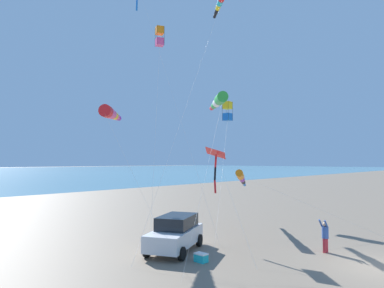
{
  "coord_description": "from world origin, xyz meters",
  "views": [
    {
      "loc": [
        4.51,
        -17.01,
        4.78
      ],
      "look_at": [
        -11.99,
        0.44,
        6.03
      ],
      "focal_mm": 31.58,
      "sensor_mm": 36.0,
      "label": 1
    }
  ],
  "objects": [
    {
      "name": "kite_box_rainbow_low_near",
      "position": [
        -14.56,
        7.98,
        9.46
      ],
      "size": [
        7.43,
        10.87,
        10.36
      ],
      "color": "yellow",
      "rests_on": "ground_plane"
    },
    {
      "name": "kite_box_teal_far_right",
      "position": [
        -12.2,
        -2.48,
        13.08
      ],
      "size": [
        3.98,
        4.09,
        13.74
      ],
      "color": "orange",
      "rests_on": "ground_plane"
    },
    {
      "name": "kite_windsock_blue_topmost",
      "position": [
        -14.56,
        -4.68,
        7.94
      ],
      "size": [
        6.36,
        2.89,
        8.37
      ],
      "color": "red",
      "rests_on": "ground_plane"
    },
    {
      "name": "kite_windsock_long_streamer_right",
      "position": [
        -10.98,
        2.16,
        9.18
      ],
      "size": [
        9.14,
        12.73,
        9.53
      ],
      "color": "green",
      "rests_on": "ground_plane"
    },
    {
      "name": "person_child_grey_jacket",
      "position": [
        -2.75,
        0.87,
        0.95
      ],
      "size": [
        0.43,
        0.54,
        1.74
      ],
      "color": "#B72833",
      "rests_on": "ground_plane"
    },
    {
      "name": "parked_car",
      "position": [
        -8.72,
        -4.31,
        0.95
      ],
      "size": [
        3.51,
        4.68,
        1.85
      ],
      "color": "silver",
      "rests_on": "ground_plane"
    },
    {
      "name": "cooler_box",
      "position": [
        -6.38,
        -4.87,
        0.21
      ],
      "size": [
        0.62,
        0.42,
        0.42
      ],
      "color": "#1EB7C6",
      "rests_on": "ground_plane"
    },
    {
      "name": "kite_windsock_white_trailing",
      "position": [
        -9.46,
        2.87,
        3.62
      ],
      "size": [
        10.57,
        5.19,
        4.27
      ],
      "color": "orange",
      "rests_on": "ground_plane"
    },
    {
      "name": "kite_delta_black_fish_shape",
      "position": [
        -8.15,
        -1.49,
        5.25
      ],
      "size": [
        5.33,
        3.39,
        5.71
      ],
      "color": "red",
      "rests_on": "ground_plane"
    },
    {
      "name": "kite_windsock_purple_drifting",
      "position": [
        -12.28,
        4.16,
        17.9
      ],
      "size": [
        6.24,
        13.47,
        18.4
      ],
      "color": "red",
      "rests_on": "ground_plane"
    },
    {
      "name": "ground_plane",
      "position": [
        0.0,
        0.0,
        0.0
      ],
      "size": [
        600.0,
        600.0,
        0.0
      ],
      "primitive_type": "plane",
      "color": "#756654"
    }
  ]
}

